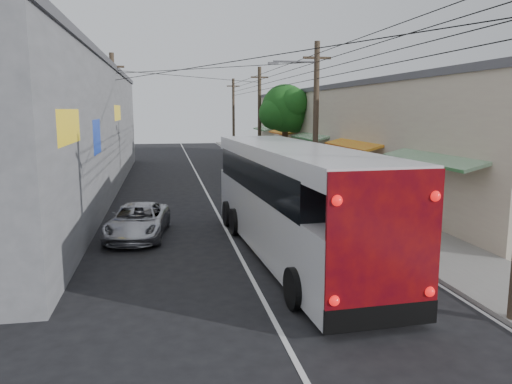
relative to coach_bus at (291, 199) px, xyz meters
The scene contains 13 objects.
ground 4.80m from the coach_bus, 112.15° to the right, with size 120.00×120.00×0.00m, color black.
sidewalk 16.71m from the coach_bus, 73.10° to the left, with size 3.00×80.00×0.12m, color slate.
building_right 20.22m from the coach_bus, 62.50° to the left, with size 7.09×40.00×6.25m.
building_left 17.31m from the coach_bus, 126.20° to the left, with size 7.20×36.00×7.25m.
utility_poles 16.45m from the coach_bus, 84.87° to the left, with size 11.80×45.28×8.00m.
street_tree 22.70m from the coach_bus, 76.65° to the left, with size 4.40×4.00×6.60m.
coach_bus is the anchor object (origin of this frame).
jeepney 6.08m from the coach_bus, 147.66° to the left, with size 2.03×4.40×1.22m, color #B0B1B7.
parked_suv 12.98m from the coach_bus, 76.92° to the left, with size 2.47×6.08×1.76m, color #9C9DA3.
parked_car_mid 16.21m from the coach_bus, 79.56° to the left, with size 1.52×3.79×1.29m, color #2A2A30.
parked_car_far 23.03m from the coach_bus, 84.69° to the left, with size 1.40×4.02×1.32m, color black.
pedestrian_near 6.08m from the coach_bus, 47.65° to the left, with size 0.66×0.43×1.80m, color pink.
pedestrian_far 9.51m from the coach_bus, 63.31° to the left, with size 0.69×0.54×1.42m, color #9CBBE4.
Camera 1 is at (-2.32, -11.24, 4.68)m, focal length 35.00 mm.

